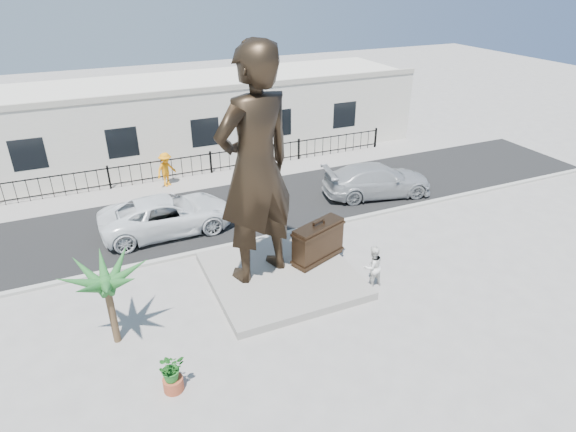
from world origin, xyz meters
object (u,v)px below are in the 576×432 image
at_px(suitcase, 318,242).
at_px(tourist, 372,266).
at_px(statue, 255,168).
at_px(car_white, 168,215).

bearing_deg(suitcase, tourist, -79.38).
relative_size(statue, tourist, 5.10).
height_order(tourist, car_white, tourist).
relative_size(statue, suitcase, 3.81).
relative_size(suitcase, tourist, 1.34).
height_order(suitcase, tourist, suitcase).
height_order(statue, car_white, statue).
bearing_deg(tourist, statue, -34.32).
distance_m(suitcase, tourist, 2.33).
xyz_separation_m(suitcase, tourist, (1.20, -1.98, -0.25)).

